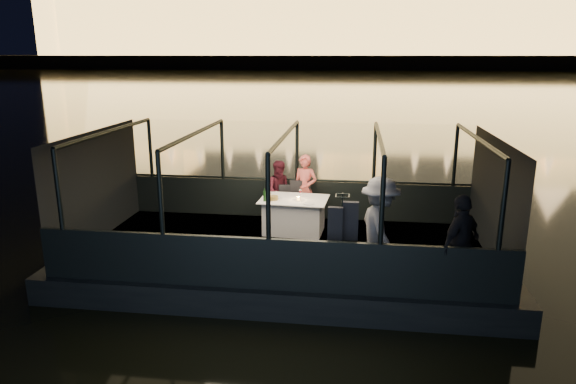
# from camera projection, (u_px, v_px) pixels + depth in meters

# --- Properties ---
(river_water) EXTENTS (500.00, 500.00, 0.00)m
(river_water) POSITION_uv_depth(u_px,v_px,m) (350.00, 81.00, 87.23)
(river_water) COLOR black
(river_water) RESTS_ON ground
(boat_hull) EXTENTS (8.60, 4.40, 1.00)m
(boat_hull) POSITION_uv_depth(u_px,v_px,m) (285.00, 269.00, 10.65)
(boat_hull) COLOR black
(boat_hull) RESTS_ON river_water
(boat_deck) EXTENTS (8.00, 4.00, 0.04)m
(boat_deck) POSITION_uv_depth(u_px,v_px,m) (285.00, 247.00, 10.52)
(boat_deck) COLOR black
(boat_deck) RESTS_ON boat_hull
(gunwale_port) EXTENTS (8.00, 0.08, 0.90)m
(gunwale_port) POSITION_uv_depth(u_px,v_px,m) (297.00, 199.00, 12.32)
(gunwale_port) COLOR black
(gunwale_port) RESTS_ON boat_deck
(gunwale_starboard) EXTENTS (8.00, 0.08, 0.90)m
(gunwale_starboard) POSITION_uv_depth(u_px,v_px,m) (269.00, 264.00, 8.49)
(gunwale_starboard) COLOR black
(gunwale_starboard) RESTS_ON boat_deck
(cabin_glass_port) EXTENTS (8.00, 0.02, 1.40)m
(cabin_glass_port) POSITION_uv_depth(u_px,v_px,m) (297.00, 152.00, 12.02)
(cabin_glass_port) COLOR #99B2B2
(cabin_glass_port) RESTS_ON gunwale_port
(cabin_glass_starboard) EXTENTS (8.00, 0.02, 1.40)m
(cabin_glass_starboard) POSITION_uv_depth(u_px,v_px,m) (268.00, 197.00, 8.19)
(cabin_glass_starboard) COLOR #99B2B2
(cabin_glass_starboard) RESTS_ON gunwale_starboard
(cabin_roof_glass) EXTENTS (8.00, 4.00, 0.02)m
(cabin_roof_glass) POSITION_uv_depth(u_px,v_px,m) (285.00, 135.00, 9.92)
(cabin_roof_glass) COLOR #99B2B2
(cabin_roof_glass) RESTS_ON boat_deck
(end_wall_fore) EXTENTS (0.02, 4.00, 2.30)m
(end_wall_fore) POSITION_uv_depth(u_px,v_px,m) (96.00, 186.00, 10.73)
(end_wall_fore) COLOR black
(end_wall_fore) RESTS_ON boat_deck
(end_wall_aft) EXTENTS (0.02, 4.00, 2.30)m
(end_wall_aft) POSITION_uv_depth(u_px,v_px,m) (494.00, 200.00, 9.71)
(end_wall_aft) COLOR black
(end_wall_aft) RESTS_ON boat_deck
(canopy_ribs) EXTENTS (8.00, 4.00, 2.30)m
(canopy_ribs) POSITION_uv_depth(u_px,v_px,m) (285.00, 192.00, 10.22)
(canopy_ribs) COLOR black
(canopy_ribs) RESTS_ON boat_deck
(embankment) EXTENTS (400.00, 140.00, 6.00)m
(embankment) POSITION_uv_depth(u_px,v_px,m) (355.00, 63.00, 211.42)
(embankment) COLOR #423D33
(embankment) RESTS_ON ground
(dining_table_central) EXTENTS (1.52, 1.15, 0.77)m
(dining_table_central) POSITION_uv_depth(u_px,v_px,m) (294.00, 215.00, 11.28)
(dining_table_central) COLOR silver
(dining_table_central) RESTS_ON boat_deck
(chair_port_left) EXTENTS (0.46, 0.46, 0.90)m
(chair_port_left) POSITION_uv_depth(u_px,v_px,m) (287.00, 206.00, 11.74)
(chair_port_left) COLOR black
(chair_port_left) RESTS_ON boat_deck
(chair_port_right) EXTENTS (0.47, 0.47, 1.00)m
(chair_port_right) POSITION_uv_depth(u_px,v_px,m) (299.00, 207.00, 11.68)
(chair_port_right) COLOR black
(chair_port_right) RESTS_ON boat_deck
(coat_stand) EXTENTS (0.45, 0.36, 1.60)m
(coat_stand) POSITION_uv_depth(u_px,v_px,m) (341.00, 233.00, 8.62)
(coat_stand) COLOR black
(coat_stand) RESTS_ON boat_deck
(person_woman_coral) EXTENTS (0.67, 0.54, 1.60)m
(person_woman_coral) POSITION_uv_depth(u_px,v_px,m) (305.00, 191.00, 11.85)
(person_woman_coral) COLOR #D5594D
(person_woman_coral) RESTS_ON boat_deck
(person_man_maroon) EXTENTS (0.79, 0.67, 1.45)m
(person_man_maroon) POSITION_uv_depth(u_px,v_px,m) (281.00, 190.00, 11.92)
(person_man_maroon) COLOR #40121C
(person_man_maroon) RESTS_ON boat_deck
(passenger_stripe) EXTENTS (0.98, 1.33, 1.84)m
(passenger_stripe) POSITION_uv_depth(u_px,v_px,m) (379.00, 234.00, 8.75)
(passenger_stripe) COLOR silver
(passenger_stripe) RESTS_ON boat_deck
(passenger_dark) EXTENTS (0.97, 1.01, 1.68)m
(passenger_dark) POSITION_uv_depth(u_px,v_px,m) (460.00, 243.00, 8.30)
(passenger_dark) COLOR black
(passenger_dark) RESTS_ON boat_deck
(wine_bottle) EXTENTS (0.06, 0.06, 0.28)m
(wine_bottle) POSITION_uv_depth(u_px,v_px,m) (265.00, 194.00, 10.95)
(wine_bottle) COLOR black
(wine_bottle) RESTS_ON dining_table_central
(bread_basket) EXTENTS (0.25, 0.25, 0.09)m
(bread_basket) POSITION_uv_depth(u_px,v_px,m) (273.00, 198.00, 11.09)
(bread_basket) COLOR olive
(bread_basket) RESTS_ON dining_table_central
(amber_candle) EXTENTS (0.07, 0.07, 0.08)m
(amber_candle) POSITION_uv_depth(u_px,v_px,m) (298.00, 198.00, 11.07)
(amber_candle) COLOR #FFAD3F
(amber_candle) RESTS_ON dining_table_central
(plate_near) EXTENTS (0.24, 0.24, 0.01)m
(plate_near) POSITION_uv_depth(u_px,v_px,m) (309.00, 204.00, 10.78)
(plate_near) COLOR silver
(plate_near) RESTS_ON dining_table_central
(plate_far) EXTENTS (0.25, 0.25, 0.01)m
(plate_far) POSITION_uv_depth(u_px,v_px,m) (277.00, 198.00, 11.22)
(plate_far) COLOR silver
(plate_far) RESTS_ON dining_table_central
(wine_glass_white) EXTENTS (0.08, 0.08, 0.21)m
(wine_glass_white) POSITION_uv_depth(u_px,v_px,m) (270.00, 198.00, 10.90)
(wine_glass_white) COLOR silver
(wine_glass_white) RESTS_ON dining_table_central
(wine_glass_red) EXTENTS (0.09, 0.09, 0.20)m
(wine_glass_red) POSITION_uv_depth(u_px,v_px,m) (300.00, 194.00, 11.19)
(wine_glass_red) COLOR white
(wine_glass_red) RESTS_ON dining_table_central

